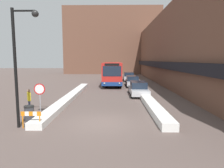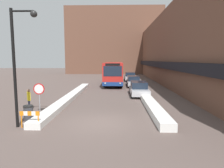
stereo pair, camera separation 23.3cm
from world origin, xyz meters
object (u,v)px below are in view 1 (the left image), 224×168
object	(u,v)px
construction_barricade	(31,116)
city_bus	(113,72)
stop_sign	(40,92)
street_lamp	(20,55)
parked_car_front	(138,88)
parked_car_back	(129,76)
trash_bin	(29,113)
pedestrian	(29,98)
parked_car_middle	(132,81)

from	to	relation	value
construction_barricade	city_bus	bearing A→B (deg)	78.37
stop_sign	street_lamp	distance (m)	3.61
street_lamp	construction_barricade	size ratio (longest dim) A/B	5.84
parked_car_front	parked_car_back	xyz separation A→B (m)	(0.00, 15.13, 0.04)
trash_bin	construction_barricade	bearing A→B (deg)	-62.94
construction_barricade	parked_car_back	bearing A→B (deg)	74.57
parked_car_front	pedestrian	distance (m)	11.08
parked_car_front	construction_barricade	world-z (taller)	parked_car_front
stop_sign	pedestrian	bearing A→B (deg)	142.75
parked_car_front	parked_car_middle	world-z (taller)	parked_car_middle
parked_car_back	pedestrian	distance (m)	23.60
street_lamp	pedestrian	world-z (taller)	street_lamp
construction_barricade	parked_car_front	bearing A→B (deg)	55.99
city_bus	construction_barricade	size ratio (longest dim) A/B	10.95
city_bus	parked_car_back	xyz separation A→B (m)	(2.87, 5.22, -1.06)
parked_car_front	street_lamp	world-z (taller)	street_lamp
stop_sign	construction_barricade	size ratio (longest dim) A/B	1.95
parked_car_front	street_lamp	xyz separation A→B (m)	(-7.57, -10.32, 3.26)
pedestrian	trash_bin	world-z (taller)	pedestrian
city_bus	trash_bin	size ratio (longest dim) A/B	12.68
parked_car_front	street_lamp	distance (m)	13.21
city_bus	stop_sign	xyz separation A→B (m)	(-4.75, -17.57, -0.27)
street_lamp	trash_bin	world-z (taller)	street_lamp
parked_car_back	parked_car_front	bearing A→B (deg)	-90.00
pedestrian	construction_barricade	xyz separation A→B (m)	(1.69, -3.68, -0.30)
street_lamp	pedestrian	xyz separation A→B (m)	(-1.19, 3.53, -3.00)
parked_car_front	street_lamp	size ratio (longest dim) A/B	0.73
parked_car_middle	street_lamp	xyz separation A→B (m)	(-7.57, -17.70, 3.24)
city_bus	pedestrian	distance (m)	17.73
city_bus	parked_car_front	distance (m)	10.37
street_lamp	trash_bin	bearing A→B (deg)	99.19
city_bus	parked_car_front	xyz separation A→B (m)	(2.87, -9.91, -1.09)
city_bus	parked_car_back	size ratio (longest dim) A/B	2.77
street_lamp	trash_bin	size ratio (longest dim) A/B	6.76
parked_car_front	parked_car_back	bearing A→B (deg)	90.00
parked_car_front	construction_barricade	xyz separation A→B (m)	(-7.07, -10.47, -0.05)
parked_car_middle	stop_sign	xyz separation A→B (m)	(-7.62, -15.04, 0.81)
parked_car_front	stop_sign	world-z (taller)	stop_sign
stop_sign	construction_barricade	distance (m)	3.00
trash_bin	city_bus	bearing A→B (deg)	75.58
city_bus	parked_car_middle	size ratio (longest dim) A/B	2.59
parked_car_front	parked_car_back	distance (m)	15.13
city_bus	trash_bin	bearing A→B (deg)	-104.42
city_bus	trash_bin	world-z (taller)	city_bus
parked_car_back	trash_bin	xyz separation A→B (m)	(-7.76, -24.24, -0.28)
parked_car_middle	trash_bin	distance (m)	18.23
parked_car_front	parked_car_middle	xyz separation A→B (m)	(0.00, 7.38, 0.02)
parked_car_front	construction_barricade	bearing A→B (deg)	-124.01
trash_bin	construction_barricade	size ratio (longest dim) A/B	0.86
stop_sign	trash_bin	xyz separation A→B (m)	(-0.14, -1.46, -1.07)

